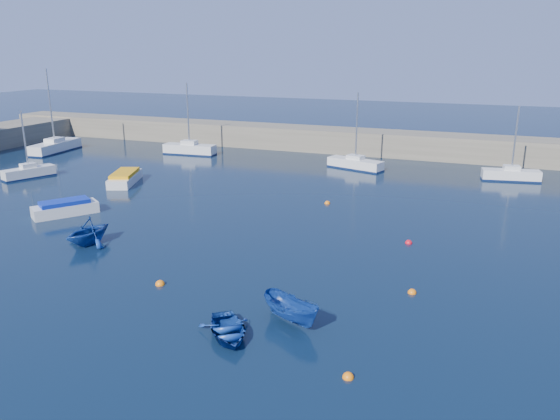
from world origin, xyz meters
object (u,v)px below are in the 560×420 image
(sailboat_4, at_px, (55,146))
(sailboat_3, at_px, (29,172))
(motorboat_2, at_px, (125,178))
(sailboat_5, at_px, (190,149))
(dinghy_right, at_px, (291,310))
(motorboat_1, at_px, (65,208))
(dinghy_left, at_px, (88,231))
(dinghy_center, at_px, (228,330))
(sailboat_7, at_px, (511,175))
(sailboat_6, at_px, (355,163))

(sailboat_4, bearing_deg, sailboat_3, -62.30)
(motorboat_2, bearing_deg, sailboat_5, 75.64)
(sailboat_3, xyz_separation_m, dinghy_right, (32.57, -17.49, 0.08))
(sailboat_3, relative_size, motorboat_1, 1.37)
(sailboat_4, relative_size, sailboat_5, 1.18)
(dinghy_left, distance_m, dinghy_right, 16.00)
(motorboat_1, height_order, dinghy_center, motorboat_1)
(dinghy_right, bearing_deg, sailboat_3, 89.18)
(sailboat_7, bearing_deg, dinghy_center, 151.81)
(motorboat_1, height_order, motorboat_2, motorboat_1)
(sailboat_4, xyz_separation_m, sailboat_7, (49.44, 3.90, -0.10))
(sailboat_3, bearing_deg, motorboat_2, 31.16)
(sailboat_6, distance_m, dinghy_left, 29.32)
(sailboat_6, height_order, motorboat_2, sailboat_6)
(sailboat_5, xyz_separation_m, dinghy_left, (9.33, -28.31, 0.23))
(sailboat_6, distance_m, dinghy_center, 34.67)
(motorboat_2, height_order, dinghy_center, motorboat_2)
(sailboat_7, bearing_deg, sailboat_3, 100.12)
(sailboat_5, xyz_separation_m, dinghy_right, (24.55, -33.26, -0.01))
(sailboat_5, bearing_deg, sailboat_3, 148.41)
(dinghy_center, distance_m, dinghy_right, 2.99)
(sailboat_3, distance_m, sailboat_7, 44.74)
(sailboat_5, distance_m, motorboat_2, 14.35)
(motorboat_1, distance_m, motorboat_2, 9.83)
(dinghy_center, height_order, dinghy_right, dinghy_right)
(sailboat_3, height_order, dinghy_right, sailboat_3)
(sailboat_3, distance_m, sailboat_4, 13.53)
(motorboat_2, xyz_separation_m, dinghy_left, (7.69, -14.06, 0.36))
(sailboat_5, bearing_deg, dinghy_left, -166.39)
(sailboat_5, height_order, dinghy_center, sailboat_5)
(motorboat_2, bearing_deg, sailboat_4, 129.11)
(sailboat_6, height_order, motorboat_1, sailboat_6)
(sailboat_7, relative_size, dinghy_center, 2.20)
(sailboat_7, bearing_deg, dinghy_left, 128.55)
(sailboat_3, relative_size, sailboat_5, 0.79)
(sailboat_3, height_order, dinghy_left, sailboat_3)
(motorboat_2, distance_m, dinghy_right, 29.76)
(dinghy_right, bearing_deg, sailboat_5, 63.84)
(dinghy_right, bearing_deg, sailboat_6, 36.20)
(sailboat_5, height_order, sailboat_7, sailboat_5)
(sailboat_5, relative_size, dinghy_center, 2.59)
(sailboat_7, xyz_separation_m, motorboat_1, (-30.50, -23.36, -0.04))
(sailboat_4, relative_size, sailboat_6, 1.25)
(dinghy_left, bearing_deg, dinghy_right, -9.03)
(sailboat_3, distance_m, sailboat_5, 17.69)
(sailboat_7, height_order, motorboat_2, sailboat_7)
(sailboat_7, xyz_separation_m, dinghy_left, (-24.71, -27.78, 0.31))
(sailboat_3, bearing_deg, dinghy_center, -10.52)
(sailboat_6, bearing_deg, sailboat_4, 113.35)
(motorboat_1, distance_m, dinghy_left, 7.29)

